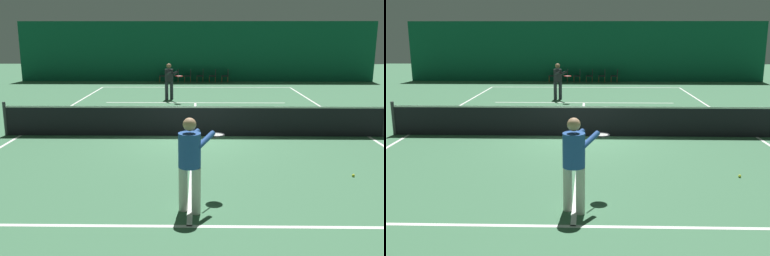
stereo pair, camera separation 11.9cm
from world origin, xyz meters
The scene contains 18 objects.
ground_plane centered at (0.00, 0.00, 0.00)m, with size 60.00×60.00×0.00m, color #3D704C.
backdrop_curtain centered at (0.00, 14.96, 1.92)m, with size 23.00×0.12×3.84m.
court_line_baseline_far centered at (0.00, 11.90, 0.00)m, with size 11.00×0.10×0.00m.
court_line_service_far centered at (0.00, 6.40, 0.00)m, with size 8.25×0.10×0.00m.
court_line_service_near centered at (0.00, -6.40, 0.00)m, with size 8.25×0.10×0.00m.
court_line_sideline_left centered at (-5.50, 0.00, 0.00)m, with size 0.10×23.80×0.00m.
court_line_sideline_right centered at (5.50, 0.00, 0.00)m, with size 0.10×23.80×0.00m.
court_line_centre centered at (0.00, 0.00, 0.00)m, with size 0.10×12.80×0.00m.
tennis_net centered at (0.00, 0.00, 0.51)m, with size 12.00×0.10×1.07m.
player_near centered at (0.01, -5.76, 1.03)m, with size 1.02×1.39×1.76m.
player_far centered at (-1.25, 7.32, 1.01)m, with size 1.03×1.36×1.73m.
courtside_chair_0 centered at (-2.09, 14.41, 0.49)m, with size 0.44×0.44×0.84m.
courtside_chair_1 centered at (-1.29, 14.41, 0.49)m, with size 0.44×0.44×0.84m.
courtside_chair_2 centered at (-0.49, 14.41, 0.49)m, with size 0.44×0.44×0.84m.
courtside_chair_3 centered at (0.31, 14.41, 0.49)m, with size 0.44×0.44×0.84m.
courtside_chair_4 centered at (1.11, 14.41, 0.49)m, with size 0.44×0.44×0.84m.
courtside_chair_5 centered at (1.90, 14.41, 0.49)m, with size 0.44×0.44×0.84m.
tennis_ball centered at (3.68, -3.81, 0.03)m, with size 0.07×0.07×0.07m.
Camera 1 is at (0.15, -13.10, 3.24)m, focal length 40.00 mm.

